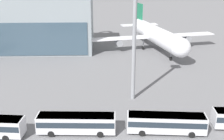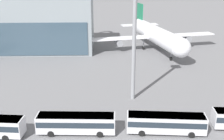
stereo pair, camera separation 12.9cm
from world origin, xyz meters
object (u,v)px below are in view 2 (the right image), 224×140
object	(u,v)px
shuttle_bus_2	(166,122)
shuttle_bus_1	(76,122)
floodlight_mast	(134,31)
airliner_at_gate_far	(155,34)

from	to	relation	value
shuttle_bus_2	shuttle_bus_1	bearing A→B (deg)	-176.50
shuttle_bus_2	floodlight_mast	bearing A→B (deg)	112.00
shuttle_bus_1	shuttle_bus_2	size ratio (longest dim) A/B	0.99
airliner_at_gate_far	floodlight_mast	size ratio (longest dim) A/B	1.78
shuttle_bus_1	airliner_at_gate_far	bearing A→B (deg)	70.06
floodlight_mast	shuttle_bus_2	bearing A→B (deg)	-73.42
shuttle_bus_1	shuttle_bus_2	distance (m)	13.60
shuttle_bus_2	floodlight_mast	size ratio (longest dim) A/B	0.52
shuttle_bus_2	floodlight_mast	distance (m)	17.41
airliner_at_gate_far	floodlight_mast	xyz separation A→B (m)	(-10.80, -36.60, 8.40)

